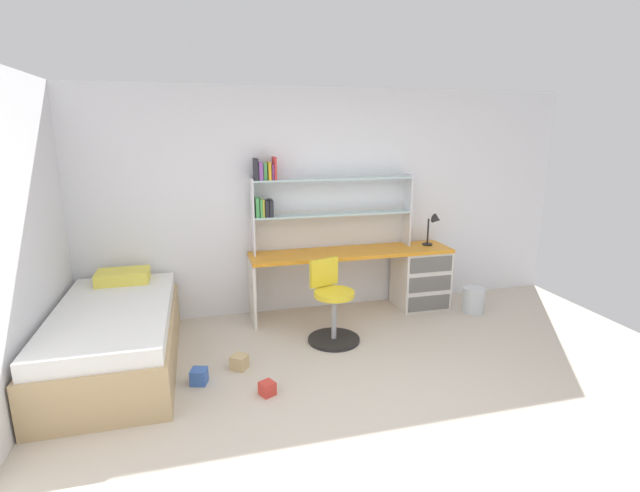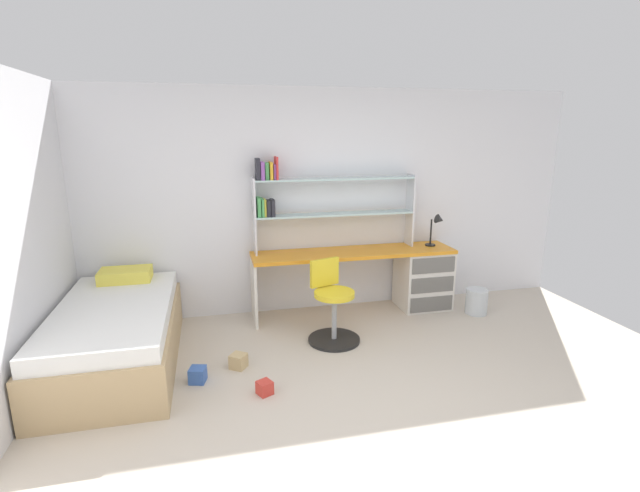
# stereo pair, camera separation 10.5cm
# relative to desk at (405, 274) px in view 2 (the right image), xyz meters

# --- Properties ---
(ground_plane) EXTENTS (6.19, 5.98, 0.02)m
(ground_plane) POSITION_rel_desk_xyz_m (-0.99, -2.21, -0.43)
(ground_plane) COLOR beige
(room_shell) EXTENTS (6.19, 5.98, 2.52)m
(room_shell) POSITION_rel_desk_xyz_m (-2.28, -0.93, 0.84)
(room_shell) COLOR silver
(room_shell) RESTS_ON ground_plane
(desk) EXTENTS (2.30, 0.51, 0.74)m
(desk) POSITION_rel_desk_xyz_m (0.00, 0.00, 0.00)
(desk) COLOR orange
(desk) RESTS_ON ground_plane
(bookshelf_hutch) EXTENTS (1.83, 0.22, 1.05)m
(bookshelf_hutch) POSITION_rel_desk_xyz_m (-1.07, 0.14, 0.93)
(bookshelf_hutch) COLOR silver
(bookshelf_hutch) RESTS_ON desk
(desk_lamp) EXTENTS (0.20, 0.17, 0.38)m
(desk_lamp) POSITION_rel_desk_xyz_m (0.38, 0.00, 0.58)
(desk_lamp) COLOR black
(desk_lamp) RESTS_ON desk
(swivel_chair) EXTENTS (0.52, 0.52, 0.82)m
(swivel_chair) POSITION_rel_desk_xyz_m (-1.05, -0.65, -0.09)
(swivel_chair) COLOR black
(swivel_chair) RESTS_ON ground_plane
(bed_platform) EXTENTS (1.01, 1.93, 0.69)m
(bed_platform) POSITION_rel_desk_xyz_m (-3.06, -0.69, -0.13)
(bed_platform) COLOR tan
(bed_platform) RESTS_ON ground_plane
(waste_bin) EXTENTS (0.25, 0.25, 0.29)m
(waste_bin) POSITION_rel_desk_xyz_m (0.75, -0.35, -0.27)
(waste_bin) COLOR silver
(waste_bin) RESTS_ON ground_plane
(toy_block_red_0) EXTENTS (0.15, 0.15, 0.11)m
(toy_block_red_0) POSITION_rel_desk_xyz_m (-1.83, -1.49, -0.36)
(toy_block_red_0) COLOR red
(toy_block_red_0) RESTS_ON ground_plane
(toy_block_blue_1) EXTENTS (0.16, 0.16, 0.13)m
(toy_block_blue_1) POSITION_rel_desk_xyz_m (-2.36, -1.18, -0.35)
(toy_block_blue_1) COLOR #3860B7
(toy_block_blue_1) RESTS_ON ground_plane
(toy_block_natural_2) EXTENTS (0.18, 0.18, 0.13)m
(toy_block_natural_2) POSITION_rel_desk_xyz_m (-2.01, -1.01, -0.35)
(toy_block_natural_2) COLOR tan
(toy_block_natural_2) RESTS_ON ground_plane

